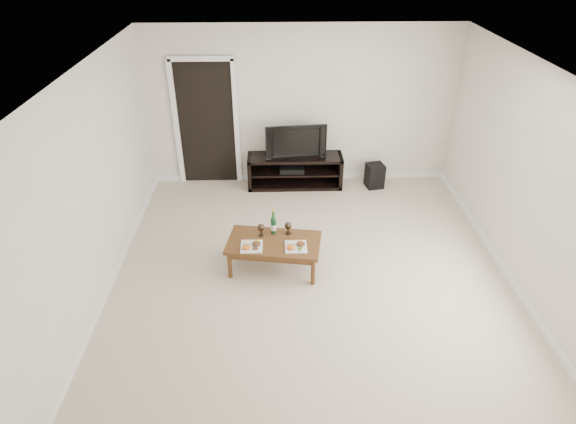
{
  "coord_description": "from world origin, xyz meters",
  "views": [
    {
      "loc": [
        -0.43,
        -4.77,
        3.9
      ],
      "look_at": [
        -0.28,
        0.48,
        0.7
      ],
      "focal_mm": 30.0,
      "sensor_mm": 36.0,
      "label": 1
    }
  ],
  "objects_px": {
    "media_console": "(295,171)",
    "subwoofer": "(375,176)",
    "coffee_table": "(274,255)",
    "television": "(295,140)"
  },
  "relations": [
    {
      "from": "television",
      "to": "subwoofer",
      "type": "height_order",
      "value": "television"
    },
    {
      "from": "media_console",
      "to": "television",
      "type": "bearing_deg",
      "value": 0.0
    },
    {
      "from": "television",
      "to": "coffee_table",
      "type": "distance_m",
      "value": 2.38
    },
    {
      "from": "television",
      "to": "coffee_table",
      "type": "xyz_separation_m",
      "value": [
        -0.36,
        -2.27,
        -0.63
      ]
    },
    {
      "from": "television",
      "to": "subwoofer",
      "type": "distance_m",
      "value": 1.49
    },
    {
      "from": "media_console",
      "to": "television",
      "type": "xyz_separation_m",
      "value": [
        0.0,
        0.0,
        0.56
      ]
    },
    {
      "from": "coffee_table",
      "to": "subwoofer",
      "type": "bearing_deg",
      "value": 52.23
    },
    {
      "from": "media_console",
      "to": "subwoofer",
      "type": "relative_size",
      "value": 3.85
    },
    {
      "from": "media_console",
      "to": "subwoofer",
      "type": "distance_m",
      "value": 1.35
    },
    {
      "from": "subwoofer",
      "to": "coffee_table",
      "type": "distance_m",
      "value": 2.78
    }
  ]
}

